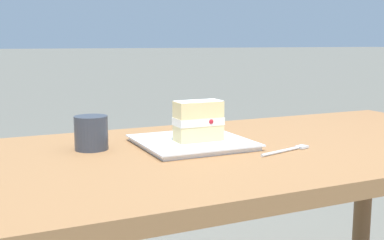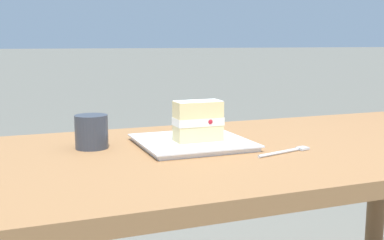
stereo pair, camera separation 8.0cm
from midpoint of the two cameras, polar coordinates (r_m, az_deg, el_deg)
name	(u,v)px [view 2 (the right image)]	position (r m, az deg, el deg)	size (l,w,h in m)	color
patio_table	(257,182)	(1.35, 9.39, -7.25)	(1.58, 0.78, 0.75)	olive
dessert_plate	(192,142)	(1.31, 1.74, -2.69)	(0.29, 0.29, 0.02)	white
cake_slice	(198,121)	(1.29, 2.50, -0.11)	(0.13, 0.07, 0.11)	#EAD18C
dessert_fork	(287,151)	(1.26, 13.05, -3.64)	(0.17, 0.06, 0.01)	silver
coffee_cup	(91,131)	(1.29, -10.13, -1.33)	(0.09, 0.09, 0.09)	#333842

